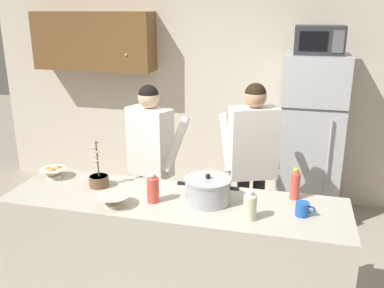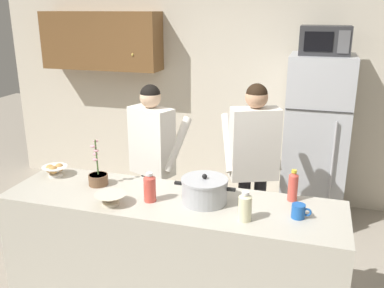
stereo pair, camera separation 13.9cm
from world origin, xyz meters
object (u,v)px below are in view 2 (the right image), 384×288
at_px(microwave, 325,40).
at_px(cooking_pot, 204,190).
at_px(person_by_sink, 254,153).
at_px(bottle_far_corner, 293,186).
at_px(refrigerator, 316,141).
at_px(person_near_pot, 153,151).
at_px(bottle_mid_counter, 150,187).
at_px(coffee_mug, 299,211).
at_px(potted_orchid, 98,177).
at_px(empty_bowl, 110,198).
at_px(bottle_near_edge, 245,206).
at_px(bread_bowl, 55,170).

xyz_separation_m(microwave, cooking_pot, (-0.73, -1.80, -0.93)).
xyz_separation_m(person_by_sink, bottle_far_corner, (0.38, -0.65, 0.01)).
xyz_separation_m(refrigerator, person_by_sink, (-0.52, -0.96, 0.13)).
relative_size(person_near_pot, person_by_sink, 0.98).
bearing_deg(cooking_pot, bottle_mid_counter, -165.70).
bearing_deg(bottle_mid_counter, coffee_mug, 2.43).
xyz_separation_m(person_by_sink, potted_orchid, (-1.09, -0.80, -0.04)).
distance_m(empty_bowl, bottle_mid_counter, 0.28).
distance_m(refrigerator, potted_orchid, 2.38).
xyz_separation_m(cooking_pot, coffee_mug, (0.66, -0.05, -0.04)).
height_order(person_near_pot, cooking_pot, person_near_pot).
bearing_deg(empty_bowl, bottle_near_edge, 2.70).
xyz_separation_m(coffee_mug, empty_bowl, (-1.28, -0.18, -0.00)).
xyz_separation_m(cooking_pot, bottle_mid_counter, (-0.38, -0.10, 0.02)).
bearing_deg(potted_orchid, bottle_mid_counter, -17.22).
bearing_deg(person_by_sink, coffee_mug, -64.17).
relative_size(refrigerator, person_by_sink, 1.09).
bearing_deg(bottle_far_corner, person_near_pot, 157.43).
distance_m(cooking_pot, bread_bowl, 1.31).
xyz_separation_m(bread_bowl, empty_bowl, (0.69, -0.35, -0.00)).
bearing_deg(refrigerator, empty_bowl, -123.40).
bearing_deg(empty_bowl, person_by_sink, 52.39).
bearing_deg(cooking_pot, coffee_mug, -4.55).
distance_m(microwave, bread_bowl, 2.81).
relative_size(person_by_sink, bread_bowl, 7.93).
relative_size(microwave, person_by_sink, 0.29).
relative_size(bread_bowl, bottle_near_edge, 1.03).
height_order(microwave, bottle_mid_counter, microwave).
height_order(refrigerator, potted_orchid, refrigerator).
bearing_deg(person_by_sink, cooking_pot, -104.20).
distance_m(refrigerator, coffee_mug, 1.87).
bearing_deg(microwave, bottle_far_corner, -94.85).
xyz_separation_m(coffee_mug, bread_bowl, (-1.96, 0.17, 0.00)).
xyz_separation_m(person_by_sink, cooking_pot, (-0.22, -0.86, -0.01)).
xyz_separation_m(cooking_pot, empty_bowl, (-0.62, -0.23, -0.04)).
bearing_deg(bottle_near_edge, bottle_mid_counter, 172.62).
distance_m(bread_bowl, bottle_near_edge, 1.66).
bearing_deg(microwave, bottle_near_edge, -101.69).
xyz_separation_m(bottle_mid_counter, potted_orchid, (-0.50, 0.15, -0.04)).
bearing_deg(bottle_near_edge, refrigerator, 78.44).
height_order(person_near_pot, coffee_mug, person_near_pot).
xyz_separation_m(empty_bowl, potted_orchid, (-0.25, 0.29, 0.02)).
height_order(coffee_mug, bottle_far_corner, bottle_far_corner).
bearing_deg(bottle_near_edge, microwave, 78.31).
bearing_deg(person_by_sink, potted_orchid, -143.80).
height_order(person_by_sink, bottle_far_corner, person_by_sink).
relative_size(person_near_pot, potted_orchid, 4.33).
distance_m(bottle_far_corner, potted_orchid, 1.48).
xyz_separation_m(person_near_pot, bottle_near_edge, (1.01, -0.93, 0.02)).
bearing_deg(coffee_mug, bottle_near_edge, -158.15).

